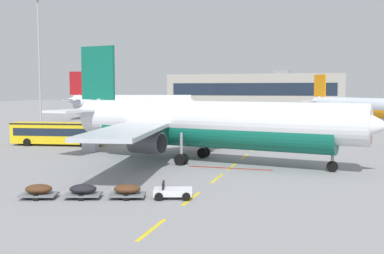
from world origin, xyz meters
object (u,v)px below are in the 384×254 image
(apron_light_mast_near, at_px, (39,46))
(airliner_mid_left, at_px, (356,107))
(airliner_foreground, at_px, (206,123))
(airliner_far_center, at_px, (130,104))
(apron_shuttle_bus, at_px, (58,132))
(uld_cargo_container, at_px, (90,144))
(baggage_train, at_px, (106,191))

(apron_light_mast_near, bearing_deg, airliner_mid_left, 25.62)
(airliner_foreground, height_order, airliner_mid_left, airliner_foreground)
(airliner_far_center, height_order, apron_shuttle_bus, airliner_far_center)
(airliner_far_center, height_order, uld_cargo_container, airliner_far_center)
(airliner_foreground, bearing_deg, airliner_far_center, 120.85)
(airliner_far_center, bearing_deg, uld_cargo_container, -70.13)
(airliner_foreground, relative_size, baggage_train, 3.02)
(airliner_foreground, relative_size, uld_cargo_container, 18.31)
(baggage_train, distance_m, apron_light_mast_near, 65.23)
(airliner_foreground, bearing_deg, airliner_mid_left, 74.20)
(uld_cargo_container, bearing_deg, baggage_train, -58.20)
(baggage_train, bearing_deg, airliner_foreground, 81.83)
(baggage_train, bearing_deg, airliner_far_center, 113.37)
(baggage_train, relative_size, apron_light_mast_near, 0.46)
(airliner_mid_left, distance_m, apron_shuttle_bus, 66.41)
(airliner_mid_left, height_order, uld_cargo_container, airliner_mid_left)
(airliner_far_center, xyz_separation_m, apron_light_mast_near, (-7.10, -26.45, 11.91))
(apron_shuttle_bus, bearing_deg, uld_cargo_container, -28.80)
(airliner_mid_left, bearing_deg, airliner_foreground, -105.80)
(airliner_foreground, xyz_separation_m, uld_cargo_container, (-15.28, 3.81, -3.15))
(airliner_foreground, xyz_separation_m, airliner_far_center, (-35.19, 58.90, -0.20))
(airliner_foreground, distance_m, baggage_train, 17.43)
(baggage_train, bearing_deg, uld_cargo_container, 121.80)
(uld_cargo_container, relative_size, apron_light_mast_near, 0.08)
(airliner_foreground, bearing_deg, apron_shuttle_bus, 161.08)
(airliner_mid_left, bearing_deg, uld_cargo_container, -119.64)
(baggage_train, relative_size, uld_cargo_container, 6.07)
(airliner_foreground, relative_size, airliner_far_center, 1.07)
(airliner_foreground, relative_size, airliner_mid_left, 1.29)
(airliner_mid_left, xyz_separation_m, baggage_train, (-19.69, -77.93, -2.97))
(apron_shuttle_bus, distance_m, apron_light_mast_near, 34.85)
(airliner_foreground, xyz_separation_m, baggage_train, (-2.43, -16.92, -3.42))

